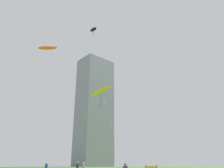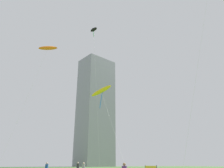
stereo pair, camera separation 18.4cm
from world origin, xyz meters
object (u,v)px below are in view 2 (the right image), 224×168
kite_flying_1 (101,91)px  person_standing_4 (78,167)px  person_standing_0 (46,168)px  distant_highrise_0 (96,110)px  kite_flying_2 (48,48)px  kite_flying_0 (94,30)px

kite_flying_1 → person_standing_4: bearing=134.6°
person_standing_0 → kite_flying_1: bearing=-43.9°
distant_highrise_0 → kite_flying_2: bearing=-130.8°
person_standing_4 → kite_flying_1: bearing=-44.4°
kite_flying_2 → distant_highrise_0: 127.13m
kite_flying_1 → kite_flying_2: bearing=150.7°
kite_flying_0 → distant_highrise_0: size_ratio=0.36×
person_standing_4 → kite_flying_0: 28.10m
person_standing_0 → distant_highrise_0: (56.12, 117.38, 39.70)m
person_standing_0 → kite_flying_0: bearing=-11.3°
person_standing_4 → kite_flying_1: size_ratio=0.13×
kite_flying_2 → kite_flying_0: bearing=4.4°
person_standing_4 → kite_flying_0: bearing=46.3°
person_standing_0 → kite_flying_0: size_ratio=0.06×
person_standing_0 → kite_flying_2: (-0.82, 5.35, 20.50)m
distant_highrise_0 → kite_flying_1: bearing=-126.3°
kite_flying_1 → distant_highrise_0: bearing=67.6°
person_standing_4 → distant_highrise_0: 131.25m
person_standing_4 → kite_flying_2: 21.48m
person_standing_0 → kite_flying_1: 14.39m
person_standing_4 → kite_flying_2: (-6.15, 2.31, 20.45)m
person_standing_4 → kite_flying_0: (2.98, 3.01, 27.78)m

